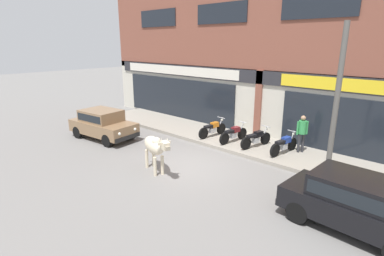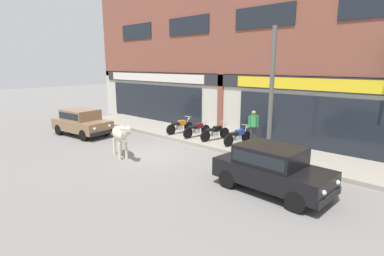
{
  "view_description": "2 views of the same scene",
  "coord_description": "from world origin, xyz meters",
  "px_view_note": "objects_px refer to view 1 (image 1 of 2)",
  "views": [
    {
      "loc": [
        7.46,
        -7.91,
        4.66
      ],
      "look_at": [
        -0.77,
        1.0,
        1.2
      ],
      "focal_mm": 28.0,
      "sensor_mm": 36.0,
      "label": 1
    },
    {
      "loc": [
        10.0,
        -8.26,
        3.89
      ],
      "look_at": [
        1.52,
        1.0,
        1.23
      ],
      "focal_mm": 28.0,
      "sensor_mm": 36.0,
      "label": 2
    }
  ],
  "objects_px": {
    "pedestrian": "(302,130)",
    "utility_pole": "(336,103)",
    "motorcycle_3": "(284,145)",
    "car_0": "(354,201)",
    "motorcycle_2": "(256,139)",
    "car_1": "(103,123)",
    "motorcycle_0": "(213,129)",
    "cow": "(155,146)",
    "motorcycle_1": "(234,134)"
  },
  "relations": [
    {
      "from": "pedestrian",
      "to": "utility_pole",
      "type": "xyz_separation_m",
      "value": [
        1.66,
        -1.55,
        1.6
      ]
    },
    {
      "from": "motorcycle_3",
      "to": "car_0",
      "type": "bearing_deg",
      "value": -44.45
    },
    {
      "from": "utility_pole",
      "to": "motorcycle_2",
      "type": "bearing_deg",
      "value": 166.03
    },
    {
      "from": "car_1",
      "to": "motorcycle_0",
      "type": "relative_size",
      "value": 2.07
    },
    {
      "from": "cow",
      "to": "car_0",
      "type": "bearing_deg",
      "value": 9.57
    },
    {
      "from": "motorcycle_2",
      "to": "pedestrian",
      "type": "relative_size",
      "value": 1.12
    },
    {
      "from": "cow",
      "to": "car_1",
      "type": "relative_size",
      "value": 0.55
    },
    {
      "from": "car_1",
      "to": "pedestrian",
      "type": "distance_m",
      "value": 9.4
    },
    {
      "from": "motorcycle_3",
      "to": "utility_pole",
      "type": "bearing_deg",
      "value": -23.35
    },
    {
      "from": "cow",
      "to": "motorcycle_1",
      "type": "xyz_separation_m",
      "value": [
        0.37,
        4.49,
        -0.46
      ]
    },
    {
      "from": "cow",
      "to": "motorcycle_3",
      "type": "bearing_deg",
      "value": 58.73
    },
    {
      "from": "cow",
      "to": "pedestrian",
      "type": "distance_m",
      "value": 6.21
    },
    {
      "from": "car_0",
      "to": "motorcycle_3",
      "type": "xyz_separation_m",
      "value": [
        -3.63,
        3.56,
        -0.26
      ]
    },
    {
      "from": "motorcycle_3",
      "to": "motorcycle_0",
      "type": "bearing_deg",
      "value": -177.52
    },
    {
      "from": "cow",
      "to": "car_1",
      "type": "xyz_separation_m",
      "value": [
        -5.04,
        0.88,
        -0.19
      ]
    },
    {
      "from": "car_1",
      "to": "motorcycle_1",
      "type": "bearing_deg",
      "value": 33.72
    },
    {
      "from": "pedestrian",
      "to": "car_1",
      "type": "bearing_deg",
      "value": -152.1
    },
    {
      "from": "motorcycle_1",
      "to": "motorcycle_2",
      "type": "distance_m",
      "value": 1.15
    },
    {
      "from": "motorcycle_2",
      "to": "car_1",
      "type": "bearing_deg",
      "value": -150.56
    },
    {
      "from": "car_0",
      "to": "motorcycle_1",
      "type": "height_order",
      "value": "car_0"
    },
    {
      "from": "car_1",
      "to": "car_0",
      "type": "bearing_deg",
      "value": 1.01
    },
    {
      "from": "utility_pole",
      "to": "motorcycle_0",
      "type": "bearing_deg",
      "value": 172.67
    },
    {
      "from": "motorcycle_3",
      "to": "utility_pole",
      "type": "xyz_separation_m",
      "value": [
        2.1,
        -0.91,
        2.2
      ]
    },
    {
      "from": "car_0",
      "to": "car_1",
      "type": "distance_m",
      "value": 11.49
    },
    {
      "from": "motorcycle_2",
      "to": "pedestrian",
      "type": "bearing_deg",
      "value": 21.75
    },
    {
      "from": "car_0",
      "to": "motorcycle_0",
      "type": "distance_m",
      "value": 8.09
    },
    {
      "from": "motorcycle_0",
      "to": "motorcycle_2",
      "type": "xyz_separation_m",
      "value": [
        2.4,
        0.1,
        0.0
      ]
    },
    {
      "from": "motorcycle_2",
      "to": "pedestrian",
      "type": "xyz_separation_m",
      "value": [
        1.75,
        0.7,
        0.6
      ]
    },
    {
      "from": "motorcycle_0",
      "to": "car_1",
      "type": "bearing_deg",
      "value": -139.08
    },
    {
      "from": "car_0",
      "to": "utility_pole",
      "type": "xyz_separation_m",
      "value": [
        -1.52,
        2.65,
        1.93
      ]
    },
    {
      "from": "motorcycle_3",
      "to": "pedestrian",
      "type": "relative_size",
      "value": 1.13
    },
    {
      "from": "car_1",
      "to": "motorcycle_2",
      "type": "xyz_separation_m",
      "value": [
        6.56,
        3.7,
        -0.26
      ]
    },
    {
      "from": "cow",
      "to": "motorcycle_0",
      "type": "height_order",
      "value": "cow"
    },
    {
      "from": "pedestrian",
      "to": "utility_pole",
      "type": "height_order",
      "value": "utility_pole"
    },
    {
      "from": "car_1",
      "to": "pedestrian",
      "type": "height_order",
      "value": "pedestrian"
    },
    {
      "from": "motorcycle_2",
      "to": "motorcycle_0",
      "type": "bearing_deg",
      "value": -177.61
    },
    {
      "from": "motorcycle_0",
      "to": "pedestrian",
      "type": "xyz_separation_m",
      "value": [
        4.15,
        0.8,
        0.6
      ]
    },
    {
      "from": "motorcycle_0",
      "to": "motorcycle_3",
      "type": "bearing_deg",
      "value": 2.48
    },
    {
      "from": "motorcycle_1",
      "to": "pedestrian",
      "type": "relative_size",
      "value": 1.13
    },
    {
      "from": "car_1",
      "to": "motorcycle_2",
      "type": "distance_m",
      "value": 7.53
    },
    {
      "from": "cow",
      "to": "motorcycle_3",
      "type": "height_order",
      "value": "cow"
    },
    {
      "from": "motorcycle_2",
      "to": "utility_pole",
      "type": "height_order",
      "value": "utility_pole"
    },
    {
      "from": "car_0",
      "to": "motorcycle_1",
      "type": "bearing_deg",
      "value": 150.74
    },
    {
      "from": "motorcycle_0",
      "to": "utility_pole",
      "type": "relative_size",
      "value": 0.35
    },
    {
      "from": "car_0",
      "to": "cow",
      "type": "bearing_deg",
      "value": -170.43
    },
    {
      "from": "car_0",
      "to": "motorcycle_1",
      "type": "xyz_separation_m",
      "value": [
        -6.08,
        3.41,
        -0.26
      ]
    },
    {
      "from": "car_1",
      "to": "pedestrian",
      "type": "xyz_separation_m",
      "value": [
        8.3,
        4.4,
        0.33
      ]
    },
    {
      "from": "pedestrian",
      "to": "motorcycle_1",
      "type": "bearing_deg",
      "value": -164.78
    },
    {
      "from": "car_1",
      "to": "motorcycle_1",
      "type": "relative_size",
      "value": 2.07
    },
    {
      "from": "motorcycle_0",
      "to": "pedestrian",
      "type": "bearing_deg",
      "value": 10.88
    }
  ]
}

